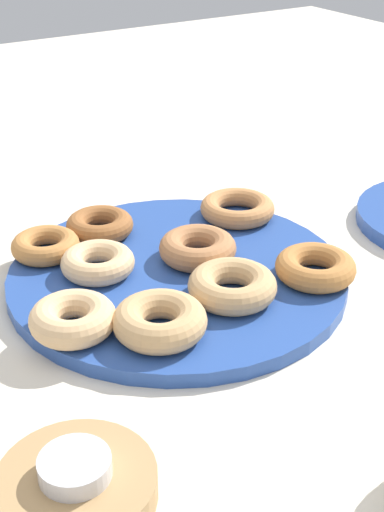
{
  "coord_description": "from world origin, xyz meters",
  "views": [
    {
      "loc": [
        0.34,
        0.57,
        0.4
      ],
      "look_at": [
        0.0,
        0.03,
        0.05
      ],
      "focal_mm": 50.49,
      "sensor_mm": 36.0,
      "label": 1
    }
  ],
  "objects_px": {
    "donut_0": "(160,321)",
    "candle_holder": "(77,486)",
    "donut_6": "(232,286)",
    "donut_8": "(73,319)",
    "donut_7": "(45,245)",
    "donut_plate": "(177,275)",
    "donut_3": "(98,262)",
    "donut_1": "(198,248)",
    "tealight": "(75,467)",
    "donut_2": "(237,208)",
    "donut_4": "(100,225)",
    "donut_5": "(315,267)"
  },
  "relations": [
    {
      "from": "donut_plate",
      "to": "donut_3",
      "type": "relative_size",
      "value": 4.62
    },
    {
      "from": "donut_3",
      "to": "candle_holder",
      "type": "xyz_separation_m",
      "value": [
        0.14,
        0.26,
        -0.02
      ]
    },
    {
      "from": "donut_0",
      "to": "donut_2",
      "type": "relative_size",
      "value": 0.97
    },
    {
      "from": "donut_1",
      "to": "donut_3",
      "type": "distance_m",
      "value": 0.11
    },
    {
      "from": "donut_6",
      "to": "tealight",
      "type": "bearing_deg",
      "value": 31.49
    },
    {
      "from": "donut_5",
      "to": "donut_6",
      "type": "bearing_deg",
      "value": -8.08
    },
    {
      "from": "donut_plate",
      "to": "donut_7",
      "type": "distance_m",
      "value": 0.15
    },
    {
      "from": "donut_2",
      "to": "tealight",
      "type": "relative_size",
      "value": 1.74
    },
    {
      "from": "donut_plate",
      "to": "tealight",
      "type": "distance_m",
      "value": 0.31
    },
    {
      "from": "donut_5",
      "to": "donut_8",
      "type": "distance_m",
      "value": 0.26
    },
    {
      "from": "donut_2",
      "to": "tealight",
      "type": "xyz_separation_m",
      "value": [
        0.34,
        0.29,
        0.0
      ]
    },
    {
      "from": "donut_7",
      "to": "candle_holder",
      "type": "xyz_separation_m",
      "value": [
        0.11,
        0.32,
        -0.02
      ]
    },
    {
      "from": "donut_0",
      "to": "donut_4",
      "type": "relative_size",
      "value": 1.12
    },
    {
      "from": "donut_5",
      "to": "candle_holder",
      "type": "distance_m",
      "value": 0.35
    },
    {
      "from": "donut_4",
      "to": "donut_8",
      "type": "distance_m",
      "value": 0.2
    },
    {
      "from": "donut_0",
      "to": "candle_holder",
      "type": "height_order",
      "value": "donut_0"
    },
    {
      "from": "donut_6",
      "to": "tealight",
      "type": "height_order",
      "value": "donut_6"
    },
    {
      "from": "donut_1",
      "to": "donut_3",
      "type": "height_order",
      "value": "donut_1"
    },
    {
      "from": "donut_2",
      "to": "donut_3",
      "type": "relative_size",
      "value": 1.16
    },
    {
      "from": "donut_8",
      "to": "donut_4",
      "type": "bearing_deg",
      "value": -122.62
    },
    {
      "from": "donut_8",
      "to": "candle_holder",
      "type": "relative_size",
      "value": 0.7
    },
    {
      "from": "donut_plate",
      "to": "donut_1",
      "type": "distance_m",
      "value": 0.04
    },
    {
      "from": "donut_0",
      "to": "donut_7",
      "type": "distance_m",
      "value": 0.2
    },
    {
      "from": "donut_2",
      "to": "candle_holder",
      "type": "xyz_separation_m",
      "value": [
        0.34,
        0.29,
        -0.02
      ]
    },
    {
      "from": "donut_1",
      "to": "donut_5",
      "type": "bearing_deg",
      "value": 129.76
    },
    {
      "from": "candle_holder",
      "to": "donut_3",
      "type": "bearing_deg",
      "value": -118.43
    },
    {
      "from": "donut_8",
      "to": "candle_holder",
      "type": "xyz_separation_m",
      "value": [
        0.07,
        0.17,
        -0.02
      ]
    },
    {
      "from": "donut_3",
      "to": "donut_4",
      "type": "distance_m",
      "value": 0.09
    },
    {
      "from": "donut_0",
      "to": "donut_7",
      "type": "xyz_separation_m",
      "value": [
        0.03,
        -0.2,
        -0.0
      ]
    },
    {
      "from": "donut_plate",
      "to": "candle_holder",
      "type": "distance_m",
      "value": 0.31
    },
    {
      "from": "donut_3",
      "to": "candle_holder",
      "type": "distance_m",
      "value": 0.29
    },
    {
      "from": "donut_6",
      "to": "donut_8",
      "type": "relative_size",
      "value": 1.1
    },
    {
      "from": "candle_holder",
      "to": "donut_4",
      "type": "bearing_deg",
      "value": -118.05
    },
    {
      "from": "donut_5",
      "to": "tealight",
      "type": "relative_size",
      "value": 1.62
    },
    {
      "from": "donut_7",
      "to": "candle_holder",
      "type": "relative_size",
      "value": 0.65
    },
    {
      "from": "donut_1",
      "to": "donut_4",
      "type": "bearing_deg",
      "value": -59.61
    },
    {
      "from": "donut_plate",
      "to": "candle_holder",
      "type": "bearing_deg",
      "value": 45.74
    },
    {
      "from": "donut_7",
      "to": "donut_8",
      "type": "xyz_separation_m",
      "value": [
        0.03,
        0.15,
        0.0
      ]
    },
    {
      "from": "candle_holder",
      "to": "donut_8",
      "type": "bearing_deg",
      "value": -113.2
    },
    {
      "from": "donut_1",
      "to": "donut_6",
      "type": "relative_size",
      "value": 0.95
    },
    {
      "from": "donut_7",
      "to": "donut_8",
      "type": "relative_size",
      "value": 0.93
    },
    {
      "from": "donut_2",
      "to": "donut_5",
      "type": "bearing_deg",
      "value": 84.54
    },
    {
      "from": "donut_plate",
      "to": "donut_5",
      "type": "relative_size",
      "value": 4.28
    },
    {
      "from": "donut_8",
      "to": "donut_6",
      "type": "bearing_deg",
      "value": 169.39
    },
    {
      "from": "donut_plate",
      "to": "donut_6",
      "type": "height_order",
      "value": "donut_6"
    },
    {
      "from": "donut_1",
      "to": "donut_2",
      "type": "height_order",
      "value": "donut_1"
    },
    {
      "from": "donut_3",
      "to": "donut_6",
      "type": "relative_size",
      "value": 0.88
    },
    {
      "from": "donut_5",
      "to": "tealight",
      "type": "xyz_separation_m",
      "value": [
        0.33,
        0.13,
        0.0
      ]
    },
    {
      "from": "donut_3",
      "to": "donut_4",
      "type": "bearing_deg",
      "value": -116.83
    },
    {
      "from": "donut_3",
      "to": "donut_8",
      "type": "height_order",
      "value": "donut_8"
    }
  ]
}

